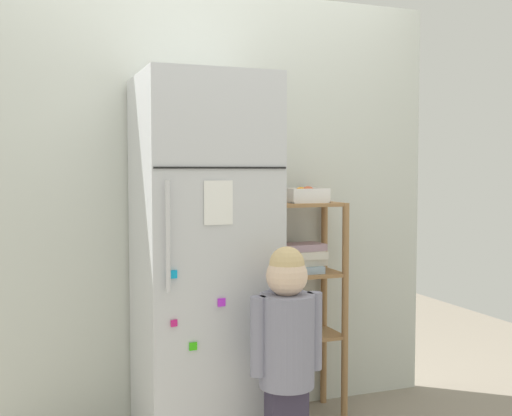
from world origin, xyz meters
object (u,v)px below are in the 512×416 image
at_px(pantry_shelf_unit, 301,284).
at_px(child_standing, 287,340).
at_px(refrigerator, 203,263).
at_px(fruit_bin, 305,195).

bearing_deg(pantry_shelf_unit, child_standing, -119.19).
height_order(refrigerator, child_standing, refrigerator).
bearing_deg(pantry_shelf_unit, refrigerator, -164.52).
relative_size(refrigerator, pantry_shelf_unit, 1.53).
distance_m(pantry_shelf_unit, fruit_bin, 0.47).
height_order(pantry_shelf_unit, fruit_bin, fruit_bin).
bearing_deg(refrigerator, child_standing, -63.95).
relative_size(refrigerator, child_standing, 1.75).
bearing_deg(fruit_bin, child_standing, -120.45).
distance_m(refrigerator, child_standing, 0.59).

